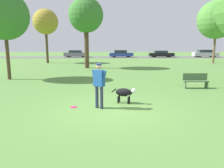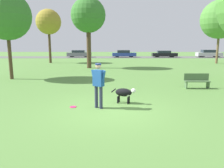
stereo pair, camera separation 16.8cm
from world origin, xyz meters
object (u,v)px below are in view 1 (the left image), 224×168
(parked_car_silver, at_px, (205,53))
(park_bench, at_px, (195,80))
(person, at_px, (99,82))
(parked_car_grey, at_px, (76,54))
(frisbee, at_px, (73,107))
(parked_car_black, at_px, (161,54))
(dog, at_px, (125,93))
(parked_car_blue, at_px, (121,54))
(tree_far_right, at_px, (217,20))
(tree_mid_center, at_px, (86,16))
(tree_near_left, at_px, (4,16))
(tree_far_left, at_px, (46,22))

(parked_car_silver, height_order, park_bench, parked_car_silver)
(person, bearing_deg, parked_car_grey, 134.39)
(frisbee, relative_size, parked_car_black, 0.06)
(dog, distance_m, parked_car_black, 33.20)
(dog, distance_m, parked_car_silver, 36.44)
(parked_car_blue, distance_m, parked_car_black, 7.54)
(tree_far_right, height_order, park_bench, tree_far_right)
(parked_car_silver, relative_size, park_bench, 3.23)
(dog, xyz_separation_m, frisbee, (-2.10, -0.57, -0.45))
(dog, relative_size, parked_car_grey, 0.24)
(frisbee, distance_m, parked_car_black, 34.39)
(tree_mid_center, bearing_deg, parked_car_blue, 75.93)
(parked_car_black, bearing_deg, tree_far_right, -72.59)
(dog, relative_size, tree_near_left, 0.18)
(dog, height_order, frisbee, dog)
(parked_car_grey, relative_size, parked_car_silver, 0.98)
(parked_car_blue, bearing_deg, park_bench, -87.49)
(tree_far_right, relative_size, parked_car_silver, 1.74)
(parked_car_grey, distance_m, park_bench, 31.14)
(person, xyz_separation_m, parked_car_black, (10.26, 32.60, -0.44))
(tree_mid_center, bearing_deg, frisbee, -86.72)
(tree_near_left, relative_size, tree_far_right, 0.77)
(person, xyz_separation_m, dog, (1.06, 0.70, -0.60))
(tree_far_left, height_order, parked_car_blue, tree_far_left)
(tree_far_right, height_order, tree_far_left, tree_far_right)
(dog, relative_size, parked_car_black, 0.23)
(parked_car_black, bearing_deg, parked_car_grey, 179.63)
(frisbee, xyz_separation_m, park_bench, (6.37, 3.75, 0.44))
(tree_mid_center, height_order, parked_car_silver, tree_mid_center)
(tree_mid_center, height_order, tree_far_left, tree_mid_center)
(tree_far_left, bearing_deg, parked_car_blue, 49.60)
(parked_car_blue, distance_m, parked_car_silver, 15.84)
(tree_far_left, distance_m, parked_car_grey, 13.38)
(tree_mid_center, relative_size, parked_car_silver, 1.56)
(person, height_order, parked_car_grey, person)
(frisbee, bearing_deg, tree_mid_center, 93.28)
(dog, height_order, tree_mid_center, tree_mid_center)
(person, height_order, dog, person)
(tree_mid_center, relative_size, tree_near_left, 1.17)
(person, bearing_deg, park_bench, 70.69)
(person, distance_m, parked_car_black, 34.18)
(tree_far_right, distance_m, tree_far_left, 21.62)
(dog, bearing_deg, tree_far_right, 74.65)
(frisbee, bearing_deg, parked_car_blue, 83.41)
(dog, height_order, parked_car_silver, parked_car_silver)
(tree_near_left, relative_size, tree_far_left, 0.88)
(person, height_order, park_bench, person)
(person, height_order, parked_car_black, person)
(tree_far_right, distance_m, parked_car_black, 14.16)
(person, xyz_separation_m, tree_far_left, (-7.62, 20.60, 4.16))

